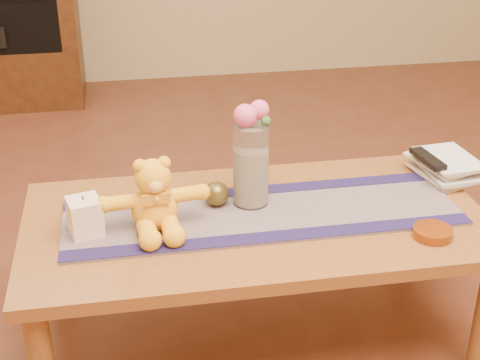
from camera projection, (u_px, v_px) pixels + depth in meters
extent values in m
plane|color=#532717|center=(255.00, 335.00, 2.32)|extent=(5.50, 5.50, 0.00)
cube|color=brown|center=(256.00, 223.00, 2.12)|extent=(1.40, 0.70, 0.04)
cylinder|color=brown|center=(55.00, 254.00, 2.38)|extent=(0.07, 0.07, 0.41)
cylinder|color=brown|center=(410.00, 221.00, 2.58)|extent=(0.07, 0.07, 0.41)
cube|color=#161D3E|center=(263.00, 213.00, 2.13)|extent=(1.20, 0.35, 0.01)
cube|color=#1B153F|center=(273.00, 236.00, 2.00)|extent=(1.20, 0.06, 0.00)
cube|color=#1B153F|center=(254.00, 190.00, 2.25)|extent=(1.20, 0.06, 0.00)
cube|color=#FBDDB9|center=(85.00, 216.00, 1.99)|extent=(0.11, 0.11, 0.11)
cylinder|color=black|center=(83.00, 198.00, 1.97)|extent=(0.00, 0.00, 0.01)
cylinder|color=silver|center=(251.00, 165.00, 2.12)|extent=(0.11, 0.11, 0.26)
cylinder|color=beige|center=(251.00, 176.00, 2.14)|extent=(0.09, 0.09, 0.18)
sphere|color=#E3507F|center=(245.00, 116.00, 2.04)|extent=(0.07, 0.07, 0.07)
sphere|color=#E3507F|center=(259.00, 110.00, 2.05)|extent=(0.06, 0.06, 0.06)
sphere|color=#525CB3|center=(252.00, 112.00, 2.08)|extent=(0.04, 0.04, 0.04)
sphere|color=#525CB3|center=(240.00, 117.00, 2.07)|extent=(0.04, 0.04, 0.04)
sphere|color=#33662D|center=(266.00, 121.00, 2.04)|extent=(0.03, 0.03, 0.03)
sphere|color=#51481B|center=(216.00, 194.00, 2.15)|extent=(0.09, 0.09, 0.08)
imported|color=beige|center=(423.00, 178.00, 2.33)|extent=(0.21, 0.25, 0.02)
imported|color=beige|center=(426.00, 173.00, 2.32)|extent=(0.18, 0.23, 0.02)
imported|color=beige|center=(423.00, 167.00, 2.31)|extent=(0.22, 0.26, 0.02)
imported|color=beige|center=(427.00, 162.00, 2.30)|extent=(0.18, 0.24, 0.02)
cube|color=black|center=(428.00, 159.00, 2.29)|extent=(0.07, 0.16, 0.02)
cylinder|color=#BF5914|center=(433.00, 233.00, 2.00)|extent=(0.13, 0.13, 0.03)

